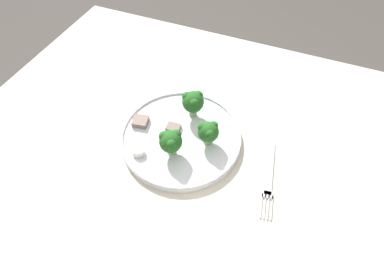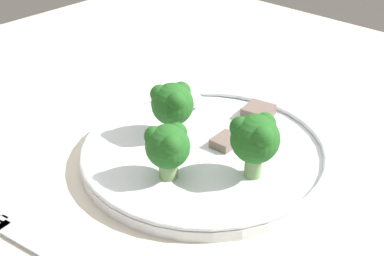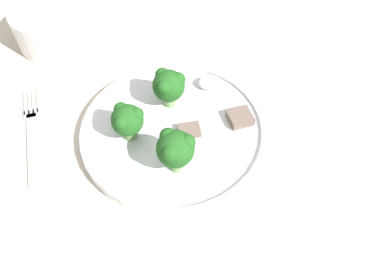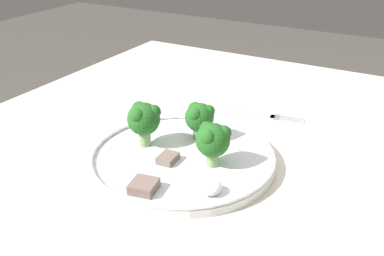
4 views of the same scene
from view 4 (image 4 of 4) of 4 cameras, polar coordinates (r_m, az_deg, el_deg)
table at (r=0.73m, az=4.64°, el=-12.67°), size 1.08×1.00×0.77m
dinner_plate at (r=0.68m, az=-1.16°, el=-3.80°), size 0.28×0.28×0.02m
fork at (r=0.84m, az=7.62°, el=1.73°), size 0.05×0.19×0.00m
cream_bowl at (r=0.76m, az=23.02°, el=-0.41°), size 0.15×0.15×0.07m
broccoli_floret_near_rim_left at (r=0.63m, az=2.66°, el=-1.47°), size 0.05×0.05×0.07m
broccoli_floret_center_left at (r=0.69m, az=-6.15°, el=1.21°), size 0.05×0.05×0.07m
broccoli_floret_back_left at (r=0.71m, az=0.95°, el=1.39°), size 0.05×0.05×0.06m
meat_slice_front_slice at (r=0.60m, az=-6.14°, el=-7.36°), size 0.04×0.04×0.01m
meat_slice_middle_slice at (r=0.66m, az=-3.09°, el=-3.86°), size 0.03×0.03×0.01m
sauce_dollop at (r=0.59m, az=2.42°, el=-7.56°), size 0.03×0.03×0.02m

